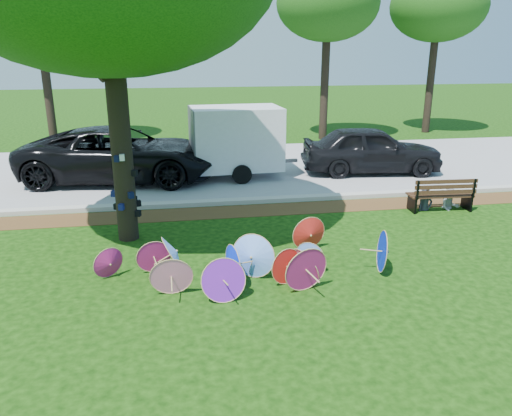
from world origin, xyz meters
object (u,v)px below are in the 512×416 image
at_px(cargo_trailer, 236,138).
at_px(person_left, 427,188).
at_px(park_bench, 440,194).
at_px(parasol_pile, 257,260).
at_px(black_van, 120,154).
at_px(dark_pickup, 371,150).
at_px(person_right, 452,189).

height_order(cargo_trailer, person_left, cargo_trailer).
distance_m(park_bench, person_left, 0.39).
bearing_deg(park_bench, cargo_trailer, 141.27).
height_order(parasol_pile, person_left, person_left).
distance_m(black_van, dark_pickup, 8.18).
bearing_deg(parasol_pile, cargo_trailer, 85.53).
bearing_deg(black_van, parasol_pile, -150.28).
height_order(parasol_pile, park_bench, park_bench).
bearing_deg(park_bench, dark_pickup, 96.57).
xyz_separation_m(park_bench, person_left, (-0.35, 0.05, 0.16)).
distance_m(black_van, person_left, 9.18).
bearing_deg(black_van, cargo_trailer, -84.74).
bearing_deg(dark_pickup, cargo_trailer, 94.54).
relative_size(park_bench, person_left, 1.40).
bearing_deg(parasol_pile, park_bench, 31.04).
bearing_deg(person_left, person_right, -11.78).
relative_size(parasol_pile, person_right, 5.17).
xyz_separation_m(parasol_pile, dark_pickup, (5.09, 7.33, 0.41)).
xyz_separation_m(black_van, person_left, (8.07, -4.37, -0.24)).
bearing_deg(person_left, black_van, 139.80).
relative_size(parasol_pile, black_van, 0.92).
relative_size(parasol_pile, dark_pickup, 1.21).
xyz_separation_m(dark_pickup, person_left, (-0.10, -4.07, -0.18)).
height_order(black_van, person_right, black_van).
height_order(park_bench, person_right, person_right).
relative_size(black_van, park_bench, 3.61).
bearing_deg(cargo_trailer, black_van, 174.32).
height_order(black_van, cargo_trailer, cargo_trailer).
bearing_deg(park_bench, person_right, 11.25).
bearing_deg(black_van, park_bench, -109.96).
xyz_separation_m(black_van, person_right, (8.77, -4.37, -0.30)).
relative_size(black_van, person_left, 5.06).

